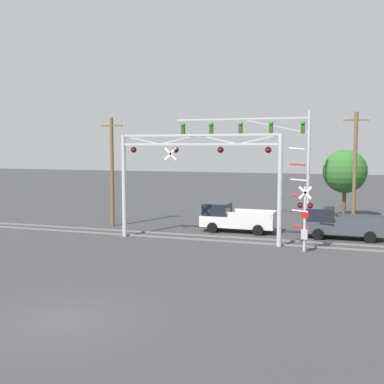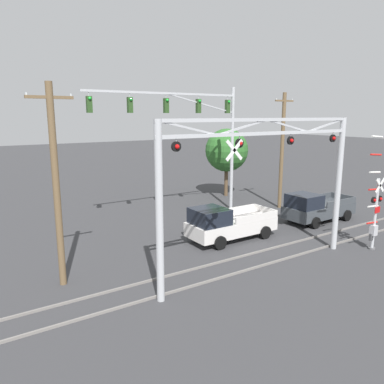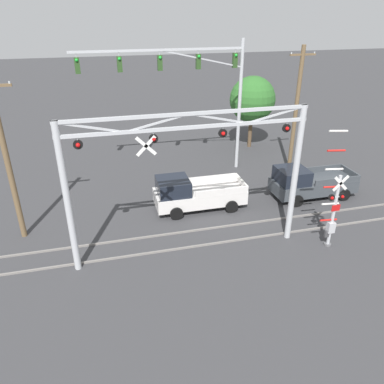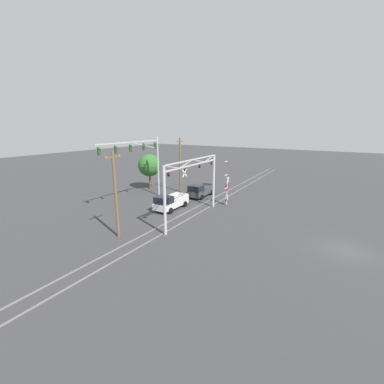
% 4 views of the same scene
% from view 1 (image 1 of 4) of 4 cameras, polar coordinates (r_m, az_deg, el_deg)
% --- Properties ---
extents(ground_plane, '(200.00, 200.00, 0.00)m').
position_cam_1_polar(ground_plane, '(17.98, -15.13, -14.59)').
color(ground_plane, '#38383A').
extents(rail_track_near, '(80.00, 0.08, 0.10)m').
position_cam_1_polar(rail_track_near, '(31.67, 0.84, -5.65)').
color(rail_track_near, gray).
rests_on(rail_track_near, ground_plane).
extents(rail_track_far, '(80.00, 0.08, 0.10)m').
position_cam_1_polar(rail_track_far, '(33.01, 1.61, -5.20)').
color(rail_track_far, gray).
rests_on(rail_track_far, ground_plane).
extents(crossing_gantry, '(10.82, 0.31, 6.92)m').
position_cam_1_polar(crossing_gantry, '(30.87, 0.67, 2.28)').
color(crossing_gantry, '#B7BABF').
rests_on(crossing_gantry, ground_plane).
extents(crossing_signal_mast, '(1.43, 0.35, 6.07)m').
position_cam_1_polar(crossing_signal_mast, '(28.52, 13.09, -2.94)').
color(crossing_signal_mast, '#B7BABF').
rests_on(crossing_signal_mast, ground_plane).
extents(traffic_signal_span, '(11.17, 0.39, 9.00)m').
position_cam_1_polar(traffic_signal_span, '(39.56, 9.36, 5.71)').
color(traffic_signal_span, '#B7BABF').
rests_on(traffic_signal_span, ground_plane).
extents(pickup_truck_lead, '(5.29, 2.30, 2.02)m').
position_cam_1_polar(pickup_truck_lead, '(34.92, 4.95, -3.12)').
color(pickup_truck_lead, silver).
rests_on(pickup_truck_lead, ground_plane).
extents(pickup_truck_following, '(5.19, 2.30, 2.02)m').
position_cam_1_polar(pickup_truck_following, '(33.65, 17.01, -3.66)').
color(pickup_truck_following, '#3D4247').
rests_on(pickup_truck_following, ground_plane).
extents(utility_pole_left, '(1.80, 0.28, 8.31)m').
position_cam_1_polar(utility_pole_left, '(37.30, -9.45, 2.52)').
color(utility_pole_left, brown).
rests_on(utility_pole_left, ground_plane).
extents(utility_pole_right, '(1.80, 0.28, 8.66)m').
position_cam_1_polar(utility_pole_right, '(37.41, 18.73, 2.59)').
color(utility_pole_right, brown).
rests_on(utility_pole_right, ground_plane).
extents(background_tree_beyond_span, '(3.72, 3.72, 5.90)m').
position_cam_1_polar(background_tree_beyond_span, '(43.12, 17.67, 2.34)').
color(background_tree_beyond_span, brown).
rests_on(background_tree_beyond_span, ground_plane).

